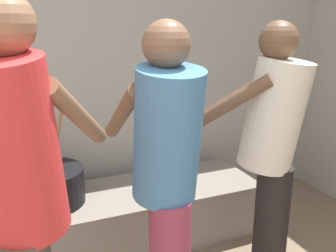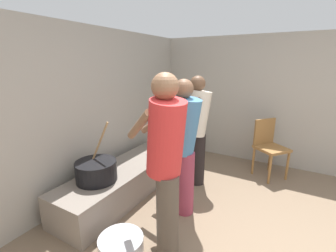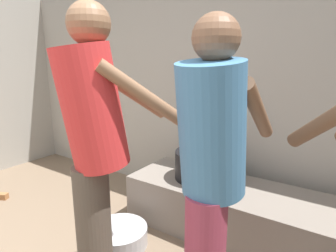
# 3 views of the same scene
# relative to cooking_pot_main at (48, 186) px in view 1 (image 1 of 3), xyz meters

# --- Properties ---
(block_enclosure_rear) EXTENTS (5.48, 0.20, 2.15)m
(block_enclosure_rear) POSITION_rel_cooking_pot_main_xyz_m (-0.11, 0.48, 0.56)
(block_enclosure_rear) COLOR #9E998E
(block_enclosure_rear) RESTS_ON ground_plane
(hearth_ledge) EXTENTS (2.02, 0.60, 0.40)m
(hearth_ledge) POSITION_rel_cooking_pot_main_xyz_m (0.45, -0.04, -0.32)
(hearth_ledge) COLOR slate
(hearth_ledge) RESTS_ON ground_plane
(cooking_pot_main) EXTENTS (0.46, 0.46, 0.68)m
(cooking_pot_main) POSITION_rel_cooking_pot_main_xyz_m (0.00, 0.00, 0.00)
(cooking_pot_main) COLOR black
(cooking_pot_main) RESTS_ON hearth_ledge
(cook_in_cream_shirt) EXTENTS (0.69, 0.68, 1.55)m
(cook_in_cream_shirt) POSITION_rel_cooking_pot_main_xyz_m (1.16, -0.74, 0.37)
(cook_in_cream_shirt) COLOR black
(cook_in_cream_shirt) RESTS_ON ground_plane
(cook_in_red_shirt) EXTENTS (0.63, 0.74, 1.64)m
(cook_in_red_shirt) POSITION_rel_cooking_pot_main_xyz_m (-0.15, -1.01, 0.43)
(cook_in_red_shirt) COLOR #4C4238
(cook_in_red_shirt) RESTS_ON ground_plane
(cook_in_blue_shirt) EXTENTS (0.35, 0.66, 1.55)m
(cook_in_blue_shirt) POSITION_rel_cooking_pot_main_xyz_m (0.47, -0.87, 0.37)
(cook_in_blue_shirt) COLOR #8C3347
(cook_in_blue_shirt) RESTS_ON ground_plane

